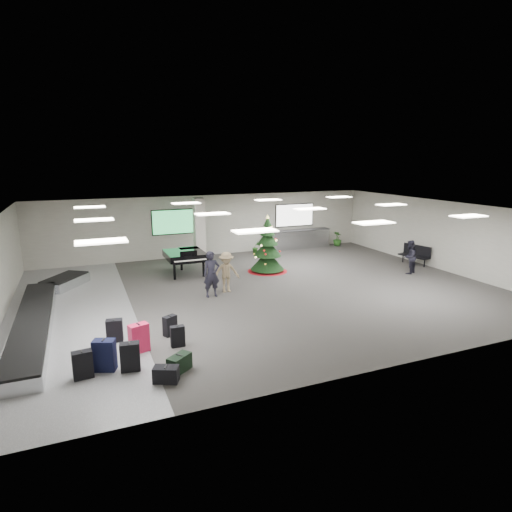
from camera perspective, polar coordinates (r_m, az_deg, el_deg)
name	(u,v)px	position (r m, az deg, el deg)	size (l,w,h in m)	color
ground	(263,291)	(16.87, 0.94, -4.65)	(18.00, 18.00, 0.00)	#34312F
room_envelope	(247,230)	(16.79, -1.14, 3.45)	(18.02, 14.02, 3.21)	#9F9C91
baggage_carousel	(41,313)	(15.51, -26.74, -6.86)	(2.28, 9.71, 0.43)	silver
service_counter	(296,239)	(24.68, 5.42, 2.25)	(4.05, 0.65, 1.08)	silver
suitcase_0	(130,357)	(11.15, -16.44, -12.77)	(0.50, 0.32, 0.74)	black
suitcase_1	(178,336)	(12.19, -10.41, -10.48)	(0.39, 0.21, 0.61)	black
pink_suitcase	(139,338)	(12.06, -15.33, -10.51)	(0.56, 0.42, 0.81)	#E41D4C
suitcase_3	(170,326)	(12.95, -11.40, -9.08)	(0.45, 0.39, 0.62)	black
navy_suitcase	(105,355)	(11.33, -19.54, -12.36)	(0.59, 0.47, 0.82)	black
suitcase_5	(83,365)	(11.17, -22.11, -13.29)	(0.48, 0.29, 0.70)	black
green_duffel	(179,363)	(10.92, -10.17, -13.89)	(0.68, 0.62, 0.43)	black
suitcase_8	(115,331)	(12.92, -18.34, -9.42)	(0.48, 0.32, 0.68)	black
black_duffel	(166,374)	(10.52, -11.91, -15.18)	(0.66, 0.53, 0.40)	black
christmas_tree	(267,252)	(19.54, 1.53, 0.52)	(1.84, 1.84, 2.62)	maroon
grand_piano	(185,256)	(19.27, -9.43, 0.06)	(1.66, 2.11, 1.21)	black
bench	(416,254)	(22.28, 20.51, 0.30)	(0.83, 1.58, 0.96)	black
traveler_a	(212,274)	(16.03, -5.95, -2.42)	(0.64, 0.42, 1.74)	black
traveler_b	(226,272)	(16.58, -3.96, -2.15)	(1.02, 0.59, 1.58)	#907959
traveler_bench	(410,257)	(20.37, 19.80, -0.13)	(0.74, 0.58, 1.52)	black
potted_plant_left	(256,247)	(23.28, -0.04, 1.19)	(0.39, 0.32, 0.72)	#1D4415
potted_plant_right	(337,239)	(25.82, 10.80, 2.29)	(0.48, 0.48, 0.86)	#1D4415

